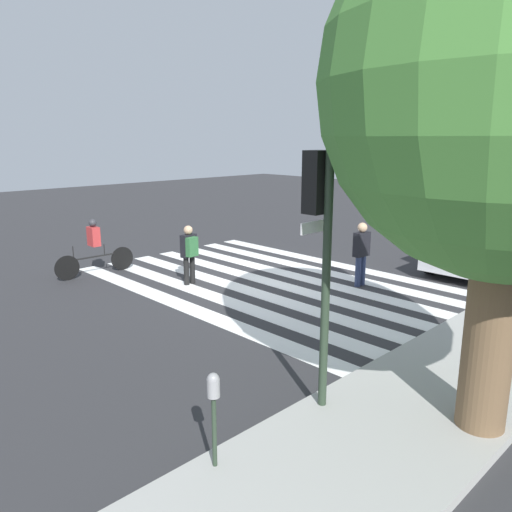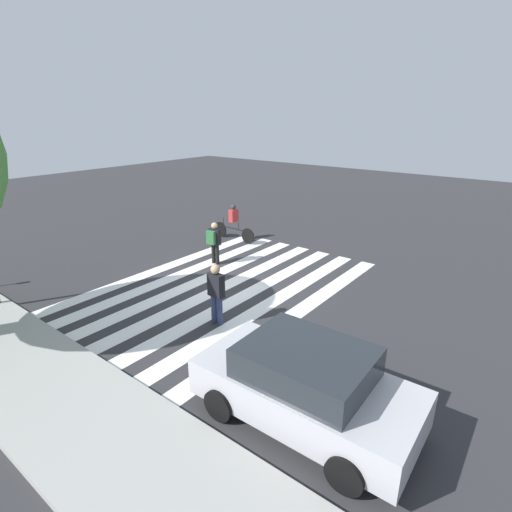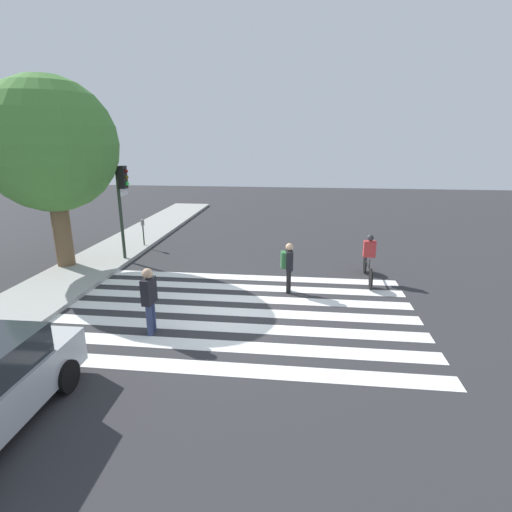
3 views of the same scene
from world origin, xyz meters
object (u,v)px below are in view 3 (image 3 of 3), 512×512
at_px(parking_meter, 143,227).
at_px(pedestrian_child_with_backpack, 149,297).
at_px(street_tree, 50,146).
at_px(pedestrian_adult_tall_backpack, 288,264).
at_px(cyclist_near_curb, 369,257).
at_px(traffic_light, 122,192).

height_order(parking_meter, pedestrian_child_with_backpack, pedestrian_child_with_backpack).
xyz_separation_m(parking_meter, street_tree, (-3.10, 1.83, 3.50)).
distance_m(pedestrian_adult_tall_backpack, cyclist_near_curb, 3.04).
xyz_separation_m(street_tree, pedestrian_adult_tall_backpack, (-1.49, -8.41, -3.54)).
height_order(pedestrian_adult_tall_backpack, pedestrian_child_with_backpack, pedestrian_child_with_backpack).
bearing_deg(cyclist_near_curb, traffic_light, 84.43).
bearing_deg(pedestrian_child_with_backpack, street_tree, -128.24).
xyz_separation_m(traffic_light, street_tree, (-1.09, 1.95, 1.72)).
xyz_separation_m(pedestrian_adult_tall_backpack, pedestrian_child_with_backpack, (-3.21, 3.30, 0.03)).
bearing_deg(pedestrian_adult_tall_backpack, traffic_light, -120.02).
bearing_deg(pedestrian_adult_tall_backpack, cyclist_near_curb, 108.77).
distance_m(parking_meter, cyclist_near_curb, 9.83).
bearing_deg(street_tree, parking_meter, -30.54).
relative_size(traffic_light, street_tree, 0.58).
bearing_deg(cyclist_near_curb, pedestrian_child_with_backpack, 129.35).
bearing_deg(cyclist_near_curb, street_tree, 91.35).
distance_m(pedestrian_adult_tall_backpack, pedestrian_child_with_backpack, 4.60).
height_order(pedestrian_adult_tall_backpack, cyclist_near_curb, cyclist_near_curb).
relative_size(parking_meter, street_tree, 0.19).
bearing_deg(traffic_light, pedestrian_child_with_backpack, -151.43).
relative_size(pedestrian_adult_tall_backpack, cyclist_near_curb, 0.68).
distance_m(street_tree, pedestrian_adult_tall_backpack, 9.24).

